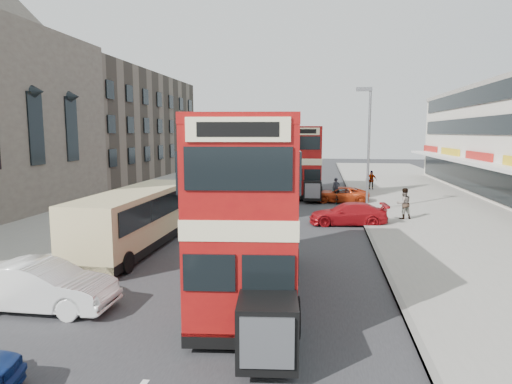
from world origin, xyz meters
The scene contains 17 objects.
ground centered at (0.00, 0.00, 0.00)m, with size 160.00×160.00×0.00m, color #28282B.
road_surface centered at (0.00, 20.00, 0.01)m, with size 12.00×90.00×0.01m, color #28282B.
pavement_right centered at (12.00, 20.00, 0.07)m, with size 12.00×90.00×0.15m, color gray.
pavement_left centered at (-12.00, 20.00, 0.07)m, with size 12.00×90.00×0.15m, color gray.
kerb_left centered at (-6.10, 20.00, 0.07)m, with size 0.20×90.00×0.16m, color gray.
kerb_right centered at (6.10, 20.00, 0.07)m, with size 0.20×90.00×0.16m, color gray.
brick_terrace centered at (-22.00, 38.00, 6.00)m, with size 14.00×28.00×12.00m, color #66594C.
street_lamp centered at (6.52, 18.00, 4.78)m, with size 1.00×0.20×8.12m.
bus_main centered at (1.36, 2.50, 2.91)m, with size 3.74×10.13×5.54m.
bus_second centered at (2.11, 26.53, 2.92)m, with size 3.12×10.13×5.56m.
coach centered at (-4.65, 7.41, 1.46)m, with size 2.53×9.39×2.48m.
car_left_front centered at (-4.60, 0.19, 0.74)m, with size 1.56×4.48×1.47m, color white.
car_right_a centered at (5.18, 14.10, 0.64)m, with size 1.79×4.41×1.28m, color #A71017.
car_right_b centered at (5.08, 22.41, 0.59)m, with size 1.97×4.28×1.19m, color #C03713.
pedestrian_near centered at (8.51, 15.67, 1.09)m, with size 0.69×0.47×1.87m, color gray.
pedestrian_far centered at (8.08, 29.62, 1.00)m, with size 1.00×0.42×1.71m, color gray.
cyclist centered at (4.73, 22.09, 0.63)m, with size 0.85×2.02×1.90m.
Camera 1 is at (3.63, -11.45, 5.27)m, focal length 31.14 mm.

